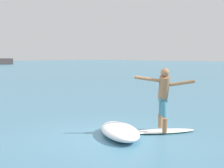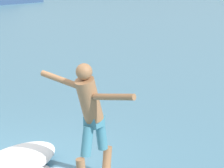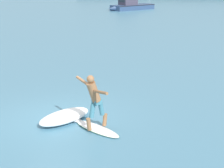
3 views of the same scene
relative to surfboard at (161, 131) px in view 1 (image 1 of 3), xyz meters
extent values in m
plane|color=teal|center=(-1.44, 0.76, -0.03)|extent=(200.00, 200.00, 0.00)
cube|color=#342F31|center=(31.39, 62.76, 0.67)|extent=(4.59, 3.87, 1.41)
ellipsoid|color=white|center=(0.03, -0.02, 0.00)|extent=(1.79, 1.60, 0.07)
ellipsoid|color=white|center=(-0.72, 0.59, 0.00)|extent=(0.39, 0.39, 0.06)
ellipsoid|color=#339E56|center=(0.03, -0.02, 0.00)|extent=(1.81, 1.62, 0.03)
cone|color=black|center=(0.63, -0.51, -0.10)|extent=(0.07, 0.07, 0.14)
cone|color=black|center=(0.61, -0.32, -0.10)|extent=(0.07, 0.07, 0.14)
cone|color=black|center=(0.43, -0.54, -0.10)|extent=(0.07, 0.07, 0.14)
cylinder|color=#956742|center=(-0.20, -0.23, 0.23)|extent=(0.22, 0.22, 0.41)
cylinder|color=teal|center=(-0.10, -0.14, 0.65)|extent=(0.27, 0.26, 0.45)
cylinder|color=#956742|center=(0.25, 0.19, 0.23)|extent=(0.22, 0.22, 0.41)
cylinder|color=teal|center=(0.15, 0.09, 0.65)|extent=(0.27, 0.26, 0.45)
cube|color=teal|center=(0.03, -0.02, 0.90)|extent=(0.33, 0.32, 0.16)
cylinder|color=#956742|center=(-0.05, -0.10, 1.25)|extent=(0.54, 0.53, 0.71)
sphere|color=#956742|center=(-0.13, -0.17, 1.67)|extent=(0.23, 0.23, 0.23)
cylinder|color=#956742|center=(0.22, -0.50, 1.38)|extent=(0.53, 0.58, 0.21)
cylinder|color=#956742|center=(-0.44, 0.21, 1.50)|extent=(0.53, 0.57, 0.20)
ellipsoid|color=white|center=(-1.15, 0.58, 0.13)|extent=(1.92, 2.16, 0.32)
camera|label=1|loc=(-7.47, -4.52, 2.14)|focal=50.00mm
camera|label=2|loc=(-1.12, -7.26, 3.09)|focal=85.00mm
camera|label=3|loc=(1.63, -10.81, 4.74)|focal=60.00mm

